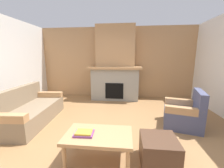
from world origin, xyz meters
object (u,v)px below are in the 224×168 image
at_px(fireplace, 115,68).
at_px(ottoman, 158,151).
at_px(armchair, 184,114).
at_px(coffee_table, 99,137).
at_px(couch, 30,111).

bearing_deg(fireplace, ottoman, -74.52).
height_order(armchair, coffee_table, armchair).
height_order(fireplace, ottoman, fireplace).
xyz_separation_m(fireplace, armchair, (1.74, -2.06, -0.87)).
relative_size(couch, ottoman, 3.57).
xyz_separation_m(couch, ottoman, (2.80, -1.06, -0.09)).
height_order(couch, armchair, same).
relative_size(fireplace, couch, 1.45).
bearing_deg(armchair, coffee_table, -144.07).
bearing_deg(couch, coffee_table, -29.47).
distance_m(couch, coffee_table, 2.20).
bearing_deg(coffee_table, ottoman, 1.51).
height_order(fireplace, coffee_table, fireplace).
xyz_separation_m(fireplace, coffee_table, (0.02, -3.31, -0.79)).
distance_m(fireplace, couch, 3.06).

